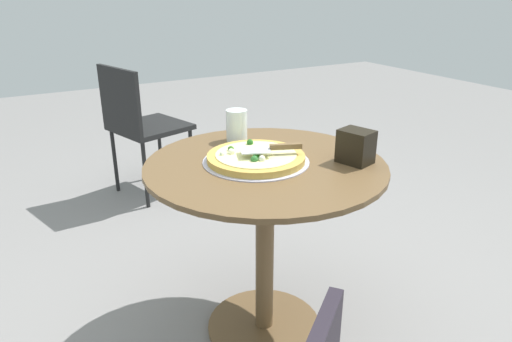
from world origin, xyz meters
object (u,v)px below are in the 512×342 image
patio_chair_near (139,121)px  pizza_on_tray (256,158)px  patio_table (265,212)px  pizza_server (271,148)px  napkin_dispenser (356,147)px  drinking_cup (237,125)px

patio_chair_near → pizza_on_tray: bearing=89.8°
patio_table → pizza_server: (-0.02, 0.01, 0.24)m
pizza_on_tray → napkin_dispenser: (-0.29, 0.17, 0.04)m
pizza_server → napkin_dispenser: 0.29m
pizza_server → drinking_cup: bearing=-92.1°
patio_chair_near → pizza_server: bearing=91.4°
patio_table → patio_chair_near: patio_chair_near is taller
pizza_on_tray → napkin_dispenser: napkin_dispenser is taller
pizza_on_tray → napkin_dispenser: size_ratio=3.19×
patio_table → pizza_on_tray: size_ratio=2.27×
pizza_server → patio_table: bearing=-32.3°
pizza_on_tray → pizza_server: bearing=141.4°
pizza_on_tray → pizza_server: (-0.04, 0.03, 0.04)m
pizza_server → patio_chair_near: size_ratio=0.26×
pizza_on_tray → pizza_server: size_ratio=1.72×
drinking_cup → patio_chair_near: (0.05, -1.21, -0.27)m
patio_table → pizza_on_tray: bearing=-42.4°
pizza_server → patio_chair_near: (0.04, -1.48, -0.26)m
drinking_cup → napkin_dispenser: 0.48m
pizza_on_tray → pizza_server: pizza_server is taller
patio_table → napkin_dispenser: napkin_dispenser is taller
napkin_dispenser → patio_chair_near: size_ratio=0.14×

